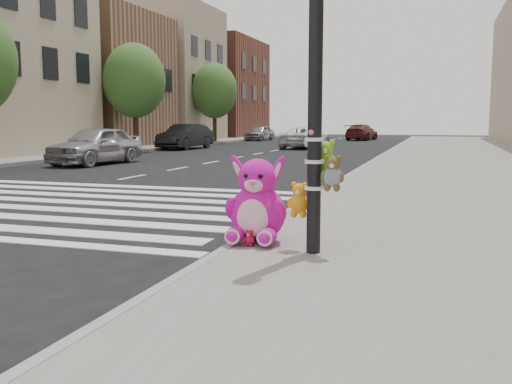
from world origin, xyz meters
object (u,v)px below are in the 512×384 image
at_px(red_teddy, 249,238).
at_px(car_silver_far, 96,145).
at_px(signal_pole, 316,112).
at_px(pink_bunny, 257,206).
at_px(car_white_near, 305,138).
at_px(car_dark_far, 186,137).

xyz_separation_m(red_teddy, car_silver_far, (-10.07, 12.03, 0.47)).
distance_m(signal_pole, pink_bunny, 1.45).
bearing_deg(signal_pole, car_silver_far, 132.03).
height_order(pink_bunny, car_white_near, pink_bunny).
bearing_deg(pink_bunny, red_teddy, -93.33).
distance_m(signal_pole, car_dark_far, 26.26).
xyz_separation_m(signal_pole, car_dark_far, (-12.35, 23.16, -1.03)).
height_order(red_teddy, car_silver_far, car_silver_far).
bearing_deg(car_white_near, pink_bunny, 104.55).
xyz_separation_m(signal_pole, pink_bunny, (-0.81, 0.34, -1.15)).
height_order(pink_bunny, car_dark_far, car_dark_far).
relative_size(car_silver_far, car_white_near, 0.94).
height_order(signal_pole, car_dark_far, signal_pole).
bearing_deg(car_dark_far, signal_pole, -58.36).
bearing_deg(car_white_near, car_dark_far, 28.30).
xyz_separation_m(car_dark_far, car_white_near, (6.24, 2.96, -0.09)).
bearing_deg(car_silver_far, car_white_near, 75.40).
relative_size(signal_pole, car_silver_far, 0.95).
relative_size(signal_pole, pink_bunny, 3.61).
bearing_deg(car_dark_far, red_teddy, -59.90).
bearing_deg(car_dark_far, car_white_near, 28.93).
relative_size(signal_pole, car_white_near, 0.89).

